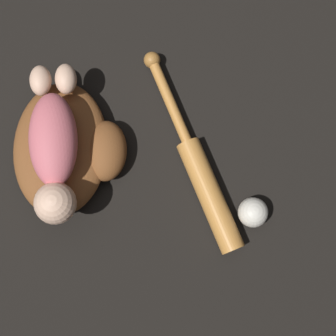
{
  "coord_description": "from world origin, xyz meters",
  "views": [
    {
      "loc": [
        0.3,
        0.24,
        1.35
      ],
      "look_at": [
        0.06,
        0.27,
        0.07
      ],
      "focal_mm": 60.0,
      "sensor_mm": 36.0,
      "label": 1
    }
  ],
  "objects_px": {
    "baby_figure": "(54,148)",
    "baseball_bat": "(201,174)",
    "baseball_glove": "(68,148)",
    "baseball": "(253,212)"
  },
  "relations": [
    {
      "from": "baby_figure",
      "to": "baseball",
      "type": "distance_m",
      "value": 0.48
    },
    {
      "from": "baseball_bat",
      "to": "baby_figure",
      "type": "bearing_deg",
      "value": -103.56
    },
    {
      "from": "baseball_glove",
      "to": "baseball_bat",
      "type": "relative_size",
      "value": 0.69
    },
    {
      "from": "baseball_glove",
      "to": "baseball_bat",
      "type": "distance_m",
      "value": 0.32
    },
    {
      "from": "baseball_glove",
      "to": "baby_figure",
      "type": "height_order",
      "value": "baby_figure"
    },
    {
      "from": "baseball_glove",
      "to": "baseball",
      "type": "xyz_separation_m",
      "value": [
        0.2,
        0.42,
        -0.01
      ]
    },
    {
      "from": "baby_figure",
      "to": "baseball_bat",
      "type": "height_order",
      "value": "baby_figure"
    },
    {
      "from": "baby_figure",
      "to": "baseball_bat",
      "type": "distance_m",
      "value": 0.35
    },
    {
      "from": "baby_figure",
      "to": "baseball_bat",
      "type": "relative_size",
      "value": 0.73
    },
    {
      "from": "baseball_bat",
      "to": "baseball_glove",
      "type": "bearing_deg",
      "value": -107.19
    }
  ]
}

